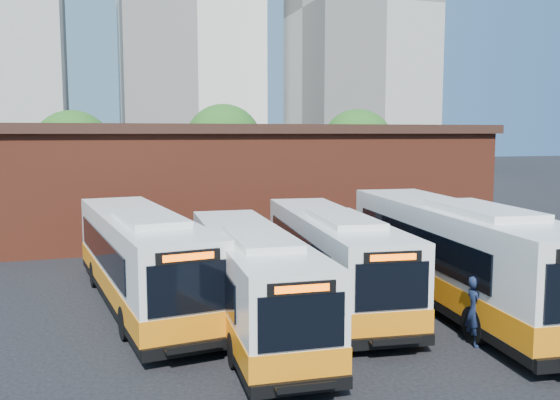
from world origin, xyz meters
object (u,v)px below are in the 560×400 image
object	(u,v)px
transit_worker	(475,311)
bus_midwest	(251,282)
bus_east	(455,258)
bus_mideast	(332,259)
bus_west	(141,262)

from	to	relation	value
transit_worker	bus_midwest	bearing A→B (deg)	64.74
bus_east	bus_mideast	bearing A→B (deg)	158.06
bus_east	transit_worker	distance (m)	3.97
bus_west	transit_worker	bearing A→B (deg)	-45.74
bus_mideast	transit_worker	distance (m)	5.89
bus_east	bus_west	bearing A→B (deg)	168.13
bus_mideast	transit_worker	size ratio (longest dim) A/B	6.03
bus_midwest	transit_worker	world-z (taller)	bus_midwest
bus_midwest	bus_mideast	distance (m)	4.08
bus_east	transit_worker	size ratio (longest dim) A/B	6.85
bus_midwest	bus_east	bearing A→B (deg)	3.77
bus_mideast	bus_midwest	bearing A→B (deg)	-143.31
bus_east	transit_worker	xyz separation A→B (m)	(-1.70, -3.53, -0.67)
bus_midwest	bus_mideast	world-z (taller)	bus_mideast
bus_west	bus_mideast	size ratio (longest dim) A/B	1.05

